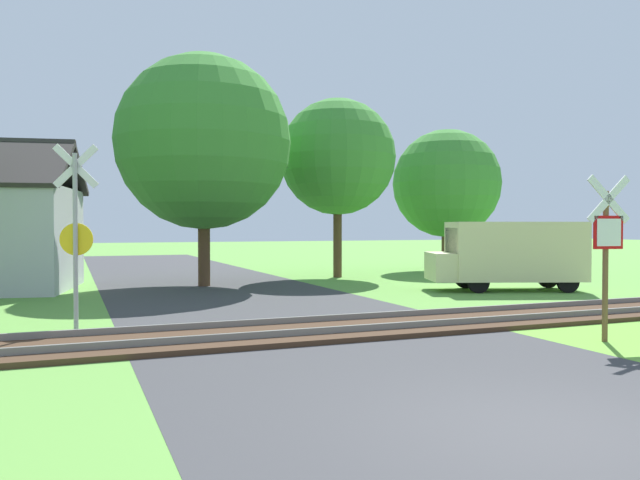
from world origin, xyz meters
TOP-DOWN VIEW (x-y plane):
  - ground_plane at (0.00, 0.00)m, footprint 160.00×160.00m
  - road_asphalt at (0.00, 2.00)m, footprint 7.26×80.00m
  - rail_track at (0.00, 6.53)m, footprint 60.00×2.60m
  - stop_sign_near at (4.51, 3.63)m, footprint 0.87×0.19m
  - crossing_sign_far at (-4.37, 8.30)m, footprint 0.85×0.27m
  - tree_center at (-0.10, 16.96)m, footprint 6.12×6.12m
  - tree_right at (5.76, 18.68)m, footprint 4.77×4.77m
  - tree_far at (12.05, 20.23)m, footprint 5.07×5.07m
  - mail_truck at (8.86, 11.72)m, footprint 5.24×3.40m

SIDE VIEW (x-z plane):
  - ground_plane at x=0.00m, z-range 0.00..0.00m
  - road_asphalt at x=0.00m, z-range 0.00..0.01m
  - rail_track at x=0.00m, z-range -0.05..0.17m
  - mail_truck at x=8.86m, z-range 0.12..2.36m
  - stop_sign_near at x=4.51m, z-range 0.25..3.26m
  - crossing_sign_far at x=-4.37m, z-range 0.20..3.92m
  - tree_far at x=12.05m, z-range 0.79..7.45m
  - tree_right at x=5.76m, z-range 1.27..8.61m
  - tree_center at x=-0.10m, z-range 0.99..9.09m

